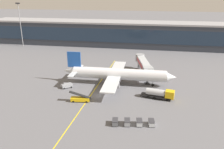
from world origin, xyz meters
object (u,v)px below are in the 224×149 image
Objects in this scene: baggage_cart_3 at (151,123)px; baggage_cart_2 at (139,122)px; main_airliner at (118,74)px; fuel_tanker at (160,94)px; belt_loader at (80,99)px; baggage_cart_0 at (115,122)px; pushback_tug at (67,85)px; baggage_cart_1 at (127,122)px.

baggage_cart_2 is at bearing -172.04° from baggage_cart_3.
main_airliner is at bearing 115.90° from baggage_cart_3.
main_airliner is 3.88× the size of fuel_tanker.
baggage_cart_0 is (13.31, -11.56, -0.21)m from belt_loader.
baggage_cart_3 is at bearing 7.96° from baggage_cart_0.
main_airliner is 15.13× the size of baggage_cart_0.
main_airliner is at bearing 146.92° from fuel_tanker.
main_airliner reaches higher than baggage_cart_0.
main_airliner reaches higher than pushback_tug.
pushback_tug is 37.23m from baggage_cart_3.
baggage_cart_2 is at bearing -36.48° from pushback_tug.
baggage_cart_1 is (3.17, 0.44, 0.00)m from baggage_cart_0.
pushback_tug is (-33.54, 3.39, -0.90)m from fuel_tanker.
baggage_cart_1 is (6.75, -27.84, -3.38)m from main_airliner.
fuel_tanker is 19.82m from baggage_cart_1.
baggage_cart_0 reaches higher than pushback_tug.
baggage_cart_2 is (3.17, 0.44, 0.00)m from baggage_cart_1.
baggage_cart_2 and baggage_cart_3 have the same top height.
baggage_cart_0 is at bearing -82.78° from main_airliner.
baggage_cart_3 is at bearing -24.15° from belt_loader.
main_airliner reaches higher than baggage_cart_1.
pushback_tug is at bearing 143.52° from baggage_cart_2.
baggage_cart_1 is 1.00× the size of baggage_cart_2.
baggage_cart_0 is (-11.84, -18.24, -0.96)m from fuel_tanker.
baggage_cart_1 is at bearing -172.04° from baggage_cart_2.
fuel_tanker is 33.72m from pushback_tug.
belt_loader is 2.47× the size of baggage_cart_1.
baggage_cart_3 is (3.17, 0.44, 0.00)m from baggage_cart_2.
belt_loader is at bearing 151.48° from baggage_cart_2.
pushback_tug is at bearing 174.24° from fuel_tanker.
pushback_tug is 32.67m from baggage_cart_1.
belt_loader is at bearing 145.99° from baggage_cart_1.
belt_loader is 25.01m from baggage_cart_3.
baggage_cart_3 is at bearing 7.96° from baggage_cart_1.
pushback_tug is 30.64m from baggage_cart_0.
baggage_cart_0 and baggage_cart_3 have the same top height.
baggage_cart_2 is 3.20m from baggage_cart_3.
fuel_tanker is 3.90× the size of baggage_cart_3.
main_airliner is at bearing 59.82° from belt_loader.
main_airliner is 15.13× the size of baggage_cart_2.
pushback_tug is at bearing -159.83° from main_airliner.
baggage_cart_2 is (19.65, -10.68, -0.21)m from belt_loader.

